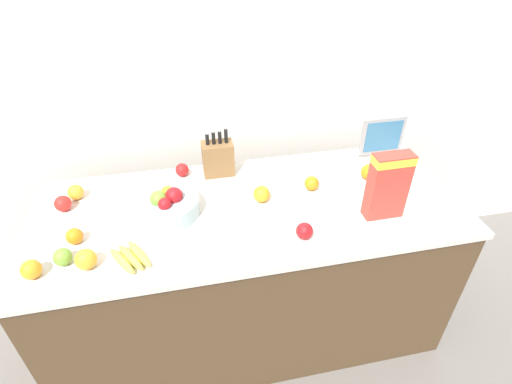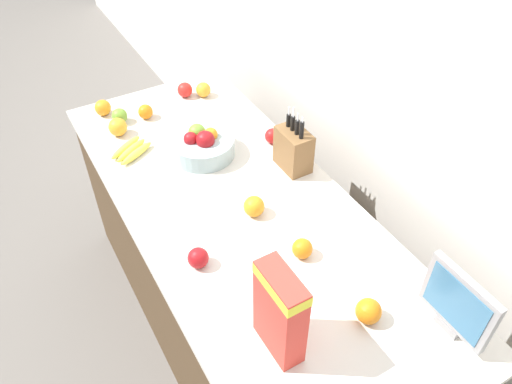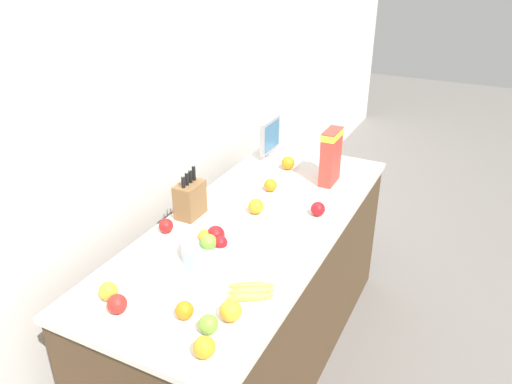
% 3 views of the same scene
% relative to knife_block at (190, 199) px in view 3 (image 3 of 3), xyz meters
% --- Properties ---
extents(ground_plane, '(14.00, 14.00, 0.00)m').
position_rel_knife_block_xyz_m(ground_plane, '(0.10, -0.31, -0.97)').
color(ground_plane, slate).
extents(wall_back, '(9.00, 0.06, 2.60)m').
position_rel_knife_block_xyz_m(wall_back, '(0.10, 0.31, 0.33)').
color(wall_back, silver).
rests_on(wall_back, ground_plane).
extents(counter, '(2.01, 0.82, 0.88)m').
position_rel_knife_block_xyz_m(counter, '(0.10, -0.31, -0.53)').
color(counter, '#4C3823').
rests_on(counter, ground_plane).
extents(knife_block, '(0.16, 0.10, 0.28)m').
position_rel_knife_block_xyz_m(knife_block, '(0.00, 0.00, 0.00)').
color(knife_block, brown).
rests_on(knife_block, counter).
extents(small_monitor, '(0.24, 0.03, 0.24)m').
position_rel_knife_block_xyz_m(small_monitor, '(0.89, -0.02, 0.04)').
color(small_monitor, gray).
rests_on(small_monitor, counter).
extents(cereal_box, '(0.17, 0.08, 0.31)m').
position_rel_knife_block_xyz_m(cereal_box, '(0.68, -0.49, 0.08)').
color(cereal_box, red).
rests_on(cereal_box, counter).
extents(fruit_bowl, '(0.27, 0.27, 0.13)m').
position_rel_knife_block_xyz_m(fruit_bowl, '(-0.27, -0.29, -0.04)').
color(fruit_bowl, '#99B2B7').
rests_on(fruit_bowl, counter).
extents(banana_bunch, '(0.18, 0.20, 0.03)m').
position_rel_knife_block_xyz_m(banana_bunch, '(-0.43, -0.56, -0.08)').
color(banana_bunch, yellow).
rests_on(banana_bunch, counter).
extents(apple_rightmost, '(0.07, 0.07, 0.07)m').
position_rel_knife_block_xyz_m(apple_rightmost, '(-0.68, -0.52, -0.06)').
color(apple_rightmost, '#6B9E33').
rests_on(apple_rightmost, counter).
extents(apple_front, '(0.07, 0.07, 0.07)m').
position_rel_knife_block_xyz_m(apple_front, '(-0.19, 0.02, -0.06)').
color(apple_front, red).
rests_on(apple_front, counter).
extents(apple_leftmost, '(0.07, 0.07, 0.07)m').
position_rel_knife_block_xyz_m(apple_leftmost, '(-0.74, -0.16, -0.05)').
color(apple_leftmost, red).
rests_on(apple_leftmost, counter).
extents(apple_near_bananas, '(0.07, 0.07, 0.07)m').
position_rel_knife_block_xyz_m(apple_near_bananas, '(0.29, -0.57, -0.06)').
color(apple_near_bananas, '#A31419').
rests_on(apple_near_bananas, counter).
extents(orange_mid_left, '(0.07, 0.07, 0.07)m').
position_rel_knife_block_xyz_m(orange_mid_left, '(-0.65, -0.40, -0.06)').
color(orange_mid_left, orange).
rests_on(orange_mid_left, counter).
extents(orange_near_bowl, '(0.07, 0.07, 0.07)m').
position_rel_knife_block_xyz_m(orange_near_bowl, '(-0.70, -0.08, -0.06)').
color(orange_near_bowl, orange).
rests_on(orange_near_bowl, counter).
extents(orange_back_center, '(0.07, 0.07, 0.07)m').
position_rel_knife_block_xyz_m(orange_back_center, '(0.43, -0.24, -0.06)').
color(orange_back_center, orange).
rests_on(orange_back_center, counter).
extents(orange_front_right, '(0.08, 0.08, 0.08)m').
position_rel_knife_block_xyz_m(orange_front_right, '(-0.59, -0.56, -0.05)').
color(orange_front_right, orange).
rests_on(orange_front_right, counter).
extents(orange_front_left, '(0.08, 0.08, 0.08)m').
position_rel_knife_block_xyz_m(orange_front_left, '(-0.78, -0.57, -0.05)').
color(orange_front_left, orange).
rests_on(orange_front_left, counter).
extents(orange_front_center, '(0.08, 0.08, 0.08)m').
position_rel_knife_block_xyz_m(orange_front_center, '(0.74, -0.21, -0.05)').
color(orange_front_center, orange).
rests_on(orange_front_center, counter).
extents(orange_by_cereal, '(0.08, 0.08, 0.08)m').
position_rel_knife_block_xyz_m(orange_by_cereal, '(0.17, -0.28, -0.05)').
color(orange_by_cereal, orange).
rests_on(orange_by_cereal, counter).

